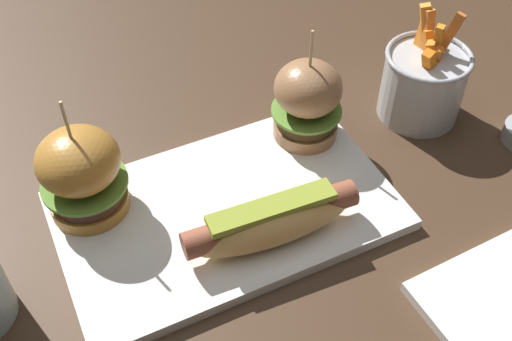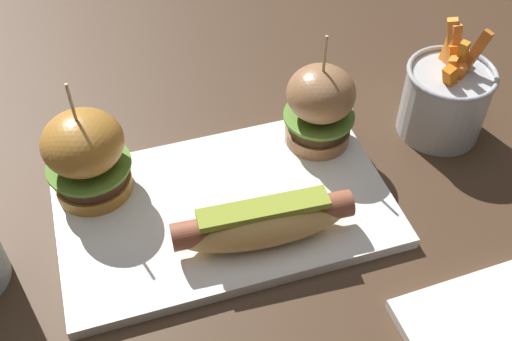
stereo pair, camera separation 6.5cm
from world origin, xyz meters
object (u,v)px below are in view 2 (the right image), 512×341
slider_left (86,155)px  slider_right (320,106)px  hot_dog (263,222)px  fries_bucket (445,98)px  platter_main (225,207)px

slider_left → slider_right: (0.26, 0.00, -0.00)m
hot_dog → slider_left: bearing=142.4°
slider_left → slider_right: 0.26m
slider_right → fries_bucket: (0.16, -0.01, -0.02)m
hot_dog → slider_left: 0.20m
platter_main → fries_bucket: bearing=9.9°
slider_right → platter_main: bearing=-154.0°
platter_main → slider_right: bearing=26.0°
hot_dog → fries_bucket: 0.29m
hot_dog → slider_right: (0.11, 0.12, 0.03)m
slider_left → fries_bucket: slider_left is taller
slider_left → slider_right: same height
platter_main → slider_right: size_ratio=2.46×
slider_right → fries_bucket: size_ratio=1.05×
hot_dog → slider_left: size_ratio=1.27×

